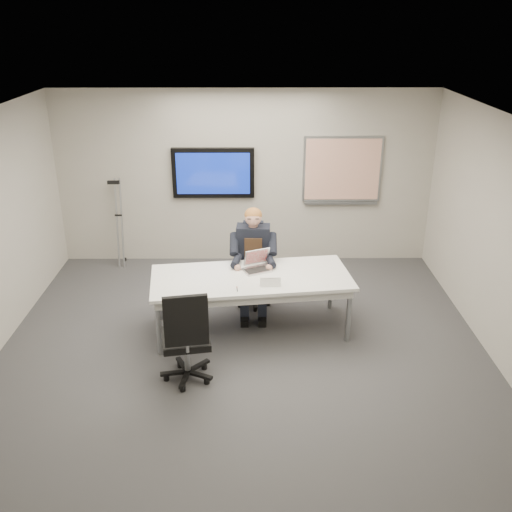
{
  "coord_description": "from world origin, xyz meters",
  "views": [
    {
      "loc": [
        0.12,
        -5.86,
        3.85
      ],
      "look_at": [
        0.16,
        0.82,
        0.98
      ],
      "focal_mm": 40.0,
      "sensor_mm": 36.0,
      "label": 1
    }
  ],
  "objects_px": {
    "office_chair_far": "(254,283)",
    "laptop": "(257,264)",
    "office_chair_near": "(187,353)",
    "conference_table": "(251,282)",
    "seated_person": "(253,273)"
  },
  "relations": [
    {
      "from": "office_chair_near",
      "to": "laptop",
      "type": "relative_size",
      "value": 2.61
    },
    {
      "from": "office_chair_far",
      "to": "laptop",
      "type": "height_order",
      "value": "laptop"
    },
    {
      "from": "office_chair_far",
      "to": "office_chair_near",
      "type": "distance_m",
      "value": 2.02
    },
    {
      "from": "seated_person",
      "to": "conference_table",
      "type": "bearing_deg",
      "value": -90.18
    },
    {
      "from": "laptop",
      "to": "office_chair_far",
      "type": "bearing_deg",
      "value": 68.93
    },
    {
      "from": "office_chair_near",
      "to": "laptop",
      "type": "bearing_deg",
      "value": -130.14
    },
    {
      "from": "office_chair_far",
      "to": "office_chair_near",
      "type": "bearing_deg",
      "value": -100.99
    },
    {
      "from": "office_chair_far",
      "to": "laptop",
      "type": "xyz_separation_m",
      "value": [
        0.04,
        -0.53,
        0.52
      ]
    },
    {
      "from": "office_chair_near",
      "to": "seated_person",
      "type": "relative_size",
      "value": 0.8
    },
    {
      "from": "office_chair_far",
      "to": "laptop",
      "type": "relative_size",
      "value": 2.24
    },
    {
      "from": "seated_person",
      "to": "laptop",
      "type": "height_order",
      "value": "seated_person"
    },
    {
      "from": "conference_table",
      "to": "office_chair_near",
      "type": "xyz_separation_m",
      "value": [
        -0.71,
        -1.13,
        -0.32
      ]
    },
    {
      "from": "office_chair_far",
      "to": "seated_person",
      "type": "height_order",
      "value": "seated_person"
    },
    {
      "from": "conference_table",
      "to": "office_chair_far",
      "type": "height_order",
      "value": "office_chair_far"
    },
    {
      "from": "conference_table",
      "to": "seated_person",
      "type": "bearing_deg",
      "value": 79.35
    }
  ]
}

